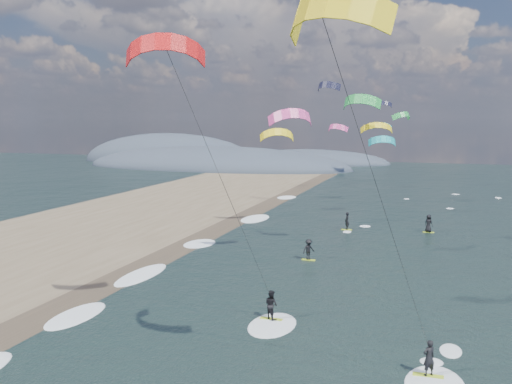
% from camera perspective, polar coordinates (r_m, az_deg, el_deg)
% --- Properties ---
extents(wet_sand_strip, '(3.00, 240.00, 0.00)m').
position_cam_1_polar(wet_sand_strip, '(40.08, -16.28, -9.67)').
color(wet_sand_strip, '#382D23').
rests_on(wet_sand_strip, ground).
extents(coastal_hills, '(80.00, 41.00, 15.00)m').
position_cam_1_polar(coastal_hills, '(140.91, -4.75, 2.75)').
color(coastal_hills, '#3D4756').
rests_on(coastal_hills, ground).
extents(kitesurfer_near_a, '(7.83, 9.04, 16.36)m').
position_cam_1_polar(kitesurfer_near_a, '(21.00, 9.03, 9.42)').
color(kitesurfer_near_a, '#B2D225').
rests_on(kitesurfer_near_a, ground).
extents(kitesurfer_near_b, '(7.13, 8.77, 16.00)m').
position_cam_1_polar(kitesurfer_near_b, '(28.52, -5.45, 5.26)').
color(kitesurfer_near_b, '#B2D225').
rests_on(kitesurfer_near_b, ground).
extents(far_kitesurfers, '(10.18, 15.93, 1.84)m').
position_cam_1_polar(far_kitesurfers, '(53.96, 10.59, -4.09)').
color(far_kitesurfers, '#B2D225').
rests_on(far_kitesurfers, ground).
extents(bg_kite_field, '(13.91, 70.73, 7.68)m').
position_cam_1_polar(bg_kite_field, '(76.34, 10.36, 7.39)').
color(bg_kite_field, green).
rests_on(bg_kite_field, ground).
extents(shoreline_surf, '(2.40, 79.40, 0.11)m').
position_cam_1_polar(shoreline_surf, '(43.32, -11.36, -8.23)').
color(shoreline_surf, white).
rests_on(shoreline_surf, ground).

